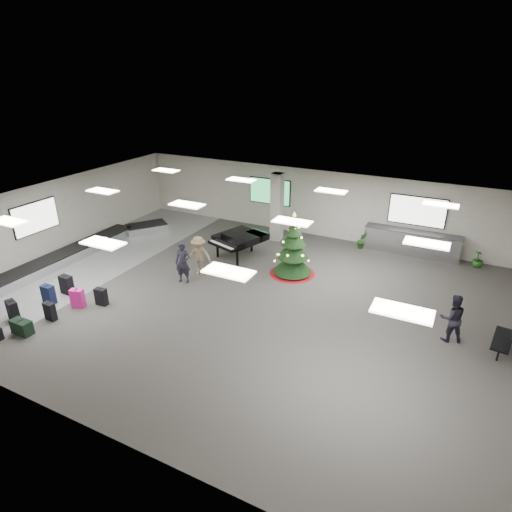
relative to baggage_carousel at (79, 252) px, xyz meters
The scene contains 19 objects.
ground 7.84m from the baggage_carousel, ahead, with size 18.00×18.00×0.00m, color #3E3B38.
room_envelope 7.79m from the baggage_carousel, ahead, with size 18.02×14.02×3.21m.
baggage_carousel is the anchor object (origin of this frame).
service_counter 14.50m from the baggage_carousel, 27.67° to the left, with size 4.05×0.65×1.08m.
suitcase_0 5.14m from the baggage_carousel, 65.50° to the right, with size 0.51×0.38×0.73m.
suitcase_1 5.17m from the baggage_carousel, 52.45° to the right, with size 0.41×0.23×0.63m.
pink_suitcase 4.57m from the baggage_carousel, 43.11° to the right, with size 0.49×0.38×0.70m.
suitcase_3 4.73m from the baggage_carousel, 33.88° to the right, with size 0.43×0.25×0.64m.
navy_suitcase 4.06m from the baggage_carousel, 56.67° to the right, with size 0.45×0.26×0.71m.
green_duffel 5.89m from the baggage_carousel, 59.06° to the right, with size 0.68×0.35×0.48m.
suitcase_8 3.42m from the baggage_carousel, 49.62° to the right, with size 0.49×0.29×0.72m.
christmas_tree 9.32m from the baggage_carousel, 16.26° to the left, with size 1.82×1.82×2.60m.
grand_piano 6.96m from the baggage_carousel, 26.58° to the left, with size 2.12×2.44×1.18m.
bench 16.37m from the baggage_carousel, ahead, with size 0.66×1.44×0.88m.
traveler_a 5.52m from the baggage_carousel, ahead, with size 0.60×0.39×1.63m, color black.
traveler_b 5.76m from the baggage_carousel, ahead, with size 1.04×0.60×1.61m, color #7D694D.
traveler_bench 14.89m from the baggage_carousel, ahead, with size 0.74×0.58×1.53m, color black.
potted_plant_left 12.52m from the baggage_carousel, 30.72° to the left, with size 0.42×0.34×0.76m, color #1C4516.
potted_plant_right 16.86m from the baggage_carousel, 22.99° to the left, with size 0.41×0.41×0.73m, color #1C4516.
Camera 1 is at (6.68, -11.86, 7.62)m, focal length 30.00 mm.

